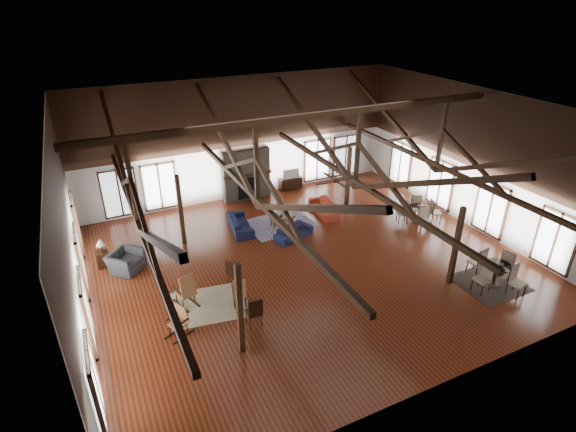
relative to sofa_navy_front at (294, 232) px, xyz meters
name	(u,v)px	position (x,y,z in m)	size (l,w,h in m)	color
floor	(307,261)	(-0.34, -1.92, -0.26)	(16.00, 16.00, 0.00)	#5E2613
ceiling	(311,109)	(-0.34, -1.92, 5.74)	(16.00, 14.00, 0.02)	black
wall_back	(242,139)	(-0.34, 5.08, 2.74)	(16.00, 0.02, 6.00)	silver
wall_front	(447,298)	(-0.34, -8.92, 2.74)	(16.00, 0.02, 6.00)	silver
wall_left	(68,238)	(-8.34, -1.92, 2.74)	(0.02, 14.00, 6.00)	silver
wall_right	(473,159)	(7.66, -1.92, 2.74)	(0.02, 14.00, 6.00)	silver
roof_truss	(309,164)	(-0.34, -1.92, 3.77)	(15.60, 14.07, 3.14)	#301F0D
post_grid	(308,227)	(-0.34, -1.92, 1.27)	(8.16, 7.16, 3.05)	#301F0D
fireplace	(246,174)	(-0.34, 4.75, 1.03)	(2.50, 0.69, 2.60)	#655A4D
ceiling_fan	(336,180)	(0.16, -2.92, 3.47)	(1.60, 1.60, 0.75)	black
sofa_navy_front	(294,232)	(0.00, 0.00, 0.00)	(1.78, 0.70, 0.52)	#141937
sofa_navy_left	(240,223)	(-1.82, 1.67, 0.05)	(0.82, 2.09, 0.61)	black
sofa_orange	(324,208)	(2.33, 1.48, 0.04)	(0.81, 2.07, 0.60)	#9D311E
coffee_table	(282,217)	(0.05, 1.28, 0.11)	(1.18, 0.70, 0.43)	brown
vase	(281,215)	(-0.03, 1.21, 0.26)	(0.18, 0.18, 0.19)	#B2B2B2
armchair	(126,261)	(-6.80, 0.49, 0.13)	(1.19, 1.04, 0.77)	#27282A
side_table_lamp	(103,256)	(-7.55, 1.17, 0.19)	(0.46, 0.46, 1.18)	black
rocking_chair_a	(186,291)	(-5.26, -2.63, 0.32)	(0.78, 1.06, 1.23)	#9B663B
rocking_chair_b	(239,292)	(-3.64, -3.28, 0.21)	(0.60, 0.86, 1.01)	#9B663B
rocking_chair_c	(180,320)	(-5.78, -3.88, 0.24)	(0.94, 0.78, 1.07)	#9B663B
side_chair_a	(232,270)	(-3.47, -2.07, 0.31)	(0.58, 0.58, 0.98)	black
side_chair_b	(255,311)	(-3.61, -4.61, 0.38)	(0.48, 0.48, 1.10)	black
cafe_table_near	(496,271)	(5.05, -6.17, 0.31)	(2.21, 2.21, 1.13)	black
cafe_table_far	(419,212)	(5.79, -1.17, 0.27)	(2.05, 2.05, 1.06)	black
cup_near	(502,265)	(5.13, -6.27, 0.60)	(0.11, 0.11, 0.09)	#B2B2B2
cup_far	(419,206)	(5.76, -1.13, 0.55)	(0.13, 0.13, 0.10)	#B2B2B2
tv_console	(290,183)	(2.18, 4.83, 0.05)	(1.23, 0.46, 0.61)	black
television	(290,173)	(2.18, 4.83, 0.61)	(0.90, 0.12, 0.52)	#B2B2B2
rug_tan	(209,305)	(-4.61, -2.91, -0.25)	(2.58, 2.02, 0.01)	tan
rug_navy	(279,224)	(-0.05, 1.44, -0.25)	(2.93, 2.19, 0.01)	#1A1C4A
rug_dark	(489,283)	(4.95, -6.10, -0.25)	(2.27, 2.06, 0.01)	black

